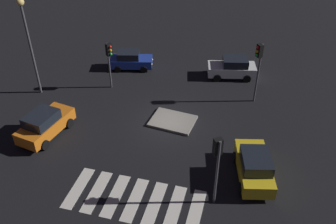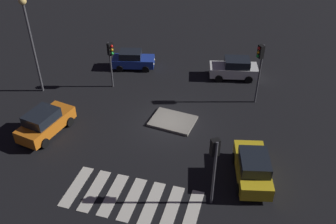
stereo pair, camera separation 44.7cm
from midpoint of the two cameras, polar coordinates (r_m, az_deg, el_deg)
The scene contains 11 objects.
ground_plane at distance 26.56m, azimuth -0.48°, elevation -1.76°, with size 80.00×80.00×0.00m, color black.
traffic_island at distance 26.63m, azimuth 0.25°, elevation -1.39°, with size 3.28×2.61×0.18m.
car_white at distance 32.04m, azimuth 9.41°, elevation 6.68°, with size 4.25×2.53×1.75m.
car_blue at distance 33.17m, azimuth -6.10°, elevation 7.88°, with size 3.89×2.37×1.60m.
car_yellow at distance 22.49m, azimuth 12.47°, elevation -8.06°, with size 2.69×4.47×1.84m.
car_orange at distance 26.43m, azimuth -18.74°, elevation -1.75°, with size 2.53×4.40×1.83m.
traffic_light_north at distance 27.71m, azimuth 13.22°, elevation 7.82°, with size 0.53×0.54×4.79m.
traffic_light_west at distance 29.42m, azimuth -9.39°, elevation 8.58°, with size 0.53×0.54×3.92m.
traffic_light_east at distance 19.16m, azimuth 6.86°, elevation -6.65°, with size 0.54×0.53×4.38m.
street_lamp at distance 29.39m, azimuth -21.15°, elevation 11.42°, with size 0.56×0.56×7.62m.
crosswalk_near at distance 21.51m, azimuth -5.70°, elevation -13.17°, with size 7.60×3.20×0.02m.
Camera 1 is at (5.39, -20.39, 16.14)m, focal length 39.94 mm.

